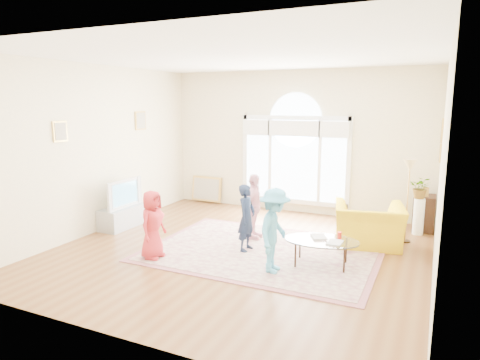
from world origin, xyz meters
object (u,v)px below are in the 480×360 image
at_px(tv_console, 122,217).
at_px(television, 121,193).
at_px(coffee_table, 322,241).
at_px(armchair, 368,225).
at_px(area_rug, 263,251).

bearing_deg(tv_console, television, 0.00).
height_order(coffee_table, armchair, armchair).
relative_size(area_rug, armchair, 3.13).
bearing_deg(television, tv_console, 180.00).
distance_m(area_rug, tv_console, 3.13).
bearing_deg(tv_console, coffee_table, -4.97).
distance_m(tv_console, armchair, 4.78).
bearing_deg(coffee_table, area_rug, 160.81).
bearing_deg(area_rug, armchair, 33.90).
height_order(area_rug, tv_console, tv_console).
height_order(area_rug, television, television).
xyz_separation_m(tv_console, television, (0.01, 0.00, 0.49)).
height_order(tv_console, television, television).
bearing_deg(television, area_rug, -2.69).
xyz_separation_m(area_rug, television, (-3.11, 0.15, 0.69)).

